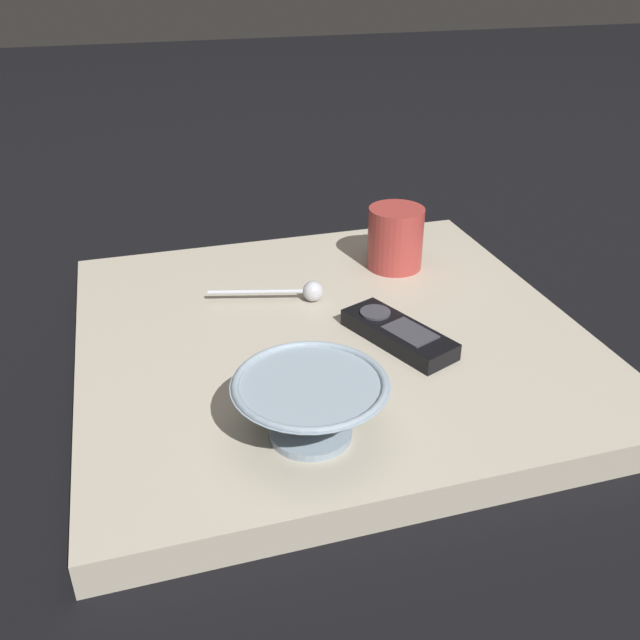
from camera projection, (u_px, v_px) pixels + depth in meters
name	position (u px, v px, depth m)	size (l,w,h in m)	color
ground_plane	(330.00, 354.00, 0.90)	(6.00, 6.00, 0.00)	black
table	(330.00, 341.00, 0.89)	(0.62, 0.61, 0.04)	#B7AD99
cereal_bowl	(310.00, 405.00, 0.67)	(0.15, 0.15, 0.07)	#8C9EAD
coffee_mug	(395.00, 237.00, 1.02)	(0.08, 0.11, 0.09)	#A53833
teaspoon	(304.00, 291.00, 0.94)	(0.15, 0.05, 0.03)	silver
tv_remote_near	(398.00, 333.00, 0.84)	(0.11, 0.16, 0.02)	black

